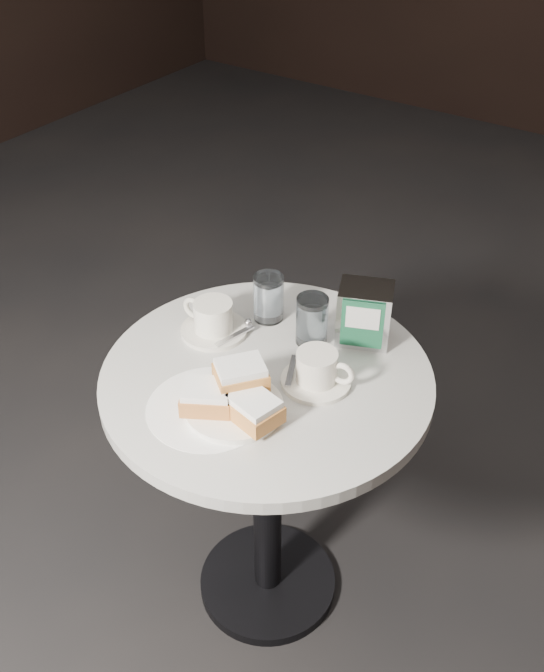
{
  "coord_description": "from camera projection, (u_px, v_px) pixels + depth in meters",
  "views": [
    {
      "loc": [
        0.69,
        -0.98,
        1.75
      ],
      "look_at": [
        0.0,
        0.02,
        0.83
      ],
      "focal_mm": 40.0,
      "sensor_mm": 36.0,
      "label": 1
    }
  ],
  "objects": [
    {
      "name": "ground",
      "position": [
        268.0,
        585.0,
        2.02
      ],
      "size": [
        7.0,
        7.0,
        0.0
      ],
      "primitive_type": "plane",
      "color": "black",
      "rests_on": "ground"
    },
    {
      "name": "beignet_plate",
      "position": [
        234.0,
        398.0,
        1.45
      ],
      "size": [
        0.23,
        0.23,
        0.1
      ],
      "rotation": [
        0.0,
        0.0,
        0.21
      ],
      "color": "white",
      "rests_on": "cafe_table"
    },
    {
      "name": "cafe_table",
      "position": [
        267.0,
        440.0,
        1.69
      ],
      "size": [
        0.7,
        0.7,
        0.74
      ],
      "color": "black",
      "rests_on": "ground"
    },
    {
      "name": "water_glass_right",
      "position": [
        312.0,
        321.0,
        1.62
      ],
      "size": [
        0.09,
        0.09,
        0.11
      ],
      "rotation": [
        0.0,
        0.0,
        0.43
      ],
      "color": "silver",
      "rests_on": "cafe_table"
    },
    {
      "name": "sugar_spill",
      "position": [
        209.0,
        408.0,
        1.48
      ],
      "size": [
        0.31,
        0.31,
        0.0
      ],
      "primitive_type": "cylinder",
      "rotation": [
        0.0,
        0.0,
        0.28
      ],
      "color": "white",
      "rests_on": "cafe_table"
    },
    {
      "name": "coffee_cup_left",
      "position": [
        213.0,
        319.0,
        1.66
      ],
      "size": [
        0.16,
        0.15,
        0.08
      ],
      "rotation": [
        0.0,
        0.0,
        0.02
      ],
      "color": "silver",
      "rests_on": "cafe_table"
    },
    {
      "name": "water_glass_left",
      "position": [
        269.0,
        298.0,
        1.69
      ],
      "size": [
        0.08,
        0.08,
        0.11
      ],
      "rotation": [
        0.0,
        0.0,
        0.21
      ],
      "color": "white",
      "rests_on": "cafe_table"
    },
    {
      "name": "coffee_cup_right",
      "position": [
        317.0,
        370.0,
        1.52
      ],
      "size": [
        0.17,
        0.17,
        0.08
      ],
      "rotation": [
        0.0,
        0.0,
        0.18
      ],
      "color": "white",
      "rests_on": "cafe_table"
    },
    {
      "name": "napkin_dispenser",
      "position": [
        364.0,
        314.0,
        1.62
      ],
      "size": [
        0.14,
        0.13,
        0.13
      ],
      "rotation": [
        0.0,
        0.0,
        0.4
      ],
      "color": "silver",
      "rests_on": "cafe_table"
    }
  ]
}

